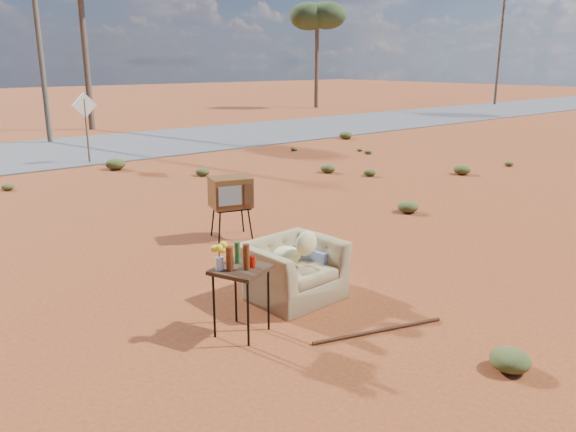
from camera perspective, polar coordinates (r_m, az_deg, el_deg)
ground at (r=7.89m, az=1.56°, el=-7.64°), size 140.00×140.00×0.00m
highway at (r=21.25m, az=-26.14°, el=5.53°), size 140.00×7.00×0.04m
armchair at (r=7.59m, az=0.97°, el=-4.63°), size 1.44×0.96×1.05m
tv_unit at (r=10.05m, az=-5.85°, el=2.33°), size 0.82×0.73×1.12m
side_table at (r=6.43m, az=-5.28°, el=-5.09°), size 0.75×0.75×1.14m
rusty_bar at (r=6.85m, az=9.18°, el=-11.42°), size 1.63×0.57×0.05m
road_sign at (r=18.63m, az=-19.89°, el=9.62°), size 0.78×0.06×2.19m
eucalyptus_right at (r=39.92m, az=2.98°, el=19.48°), size 3.20×3.20×7.10m
utility_pole_center at (r=23.97m, az=-24.05°, el=16.67°), size 1.40×0.20×8.00m
utility_pole_east at (r=45.08m, az=20.73°, el=15.80°), size 1.40×0.20×8.00m
scrub_patch at (r=11.04m, az=-16.98°, el=-0.78°), size 17.49×8.07×0.33m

